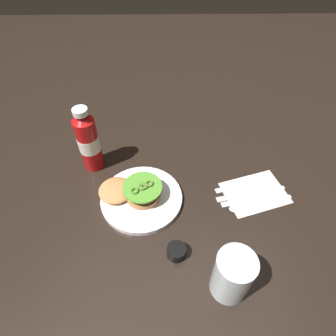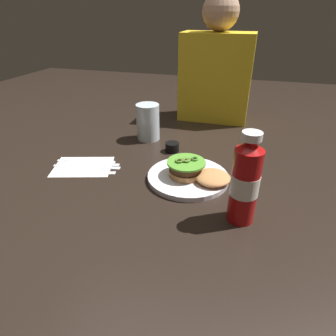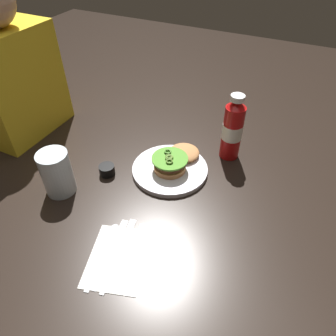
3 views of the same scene
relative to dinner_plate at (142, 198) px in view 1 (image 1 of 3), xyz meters
The scene contains 12 objects.
ground_plane 0.10m from the dinner_plate, behind, with size 3.00×3.00×0.00m, color black.
dinner_plate is the anchor object (origin of this frame).
burger_sandwich 0.04m from the dinner_plate, 16.69° to the right, with size 0.19×0.12×0.05m.
ketchup_bottle 0.24m from the dinner_plate, 41.67° to the right, with size 0.07×0.07×0.23m.
water_glass 0.35m from the dinner_plate, 130.26° to the left, with size 0.09×0.09×0.14m, color silver.
condiment_cup 0.20m from the dinner_plate, 120.05° to the left, with size 0.05×0.05×0.03m, color black.
napkin 0.35m from the dinner_plate, behind, with size 0.19×0.14×0.00m, color white.
butter_knife 0.32m from the dinner_plate, behind, with size 0.20×0.07×0.00m.
fork_utensil 0.33m from the dinner_plate, behind, with size 0.18×0.07×0.00m.
steak_knife 0.32m from the dinner_plate, behind, with size 0.22×0.06×0.00m.
table_knife 0.33m from the dinner_plate, behind, with size 0.21×0.05×0.00m.
spoon_utensil 0.33m from the dinner_plate, behind, with size 0.20×0.06×0.00m.
Camera 1 is at (0.03, 0.50, 0.71)m, focal length 30.52 mm.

